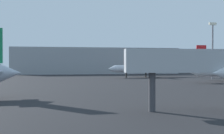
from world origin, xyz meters
The scene contains 3 objects.
airplane_far_left centered at (26.85, 89.89, 3.08)m, with size 28.08×18.49×9.05m.
light_mast_right centered at (44.13, 75.60, 10.07)m, with size 2.40×0.50×17.66m.
terminal_building centered at (14.56, 134.81, 6.05)m, with size 76.49×23.79×12.11m, color #999EA3.
Camera 1 is at (-3.76, -11.47, 4.92)m, focal length 48.54 mm.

